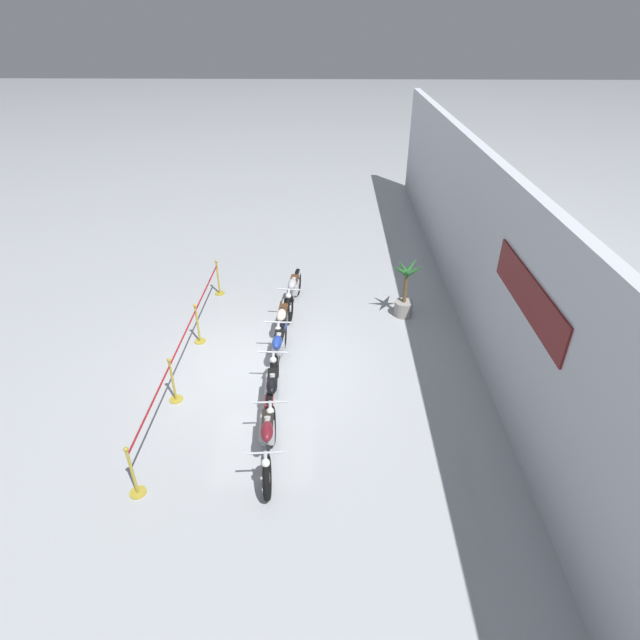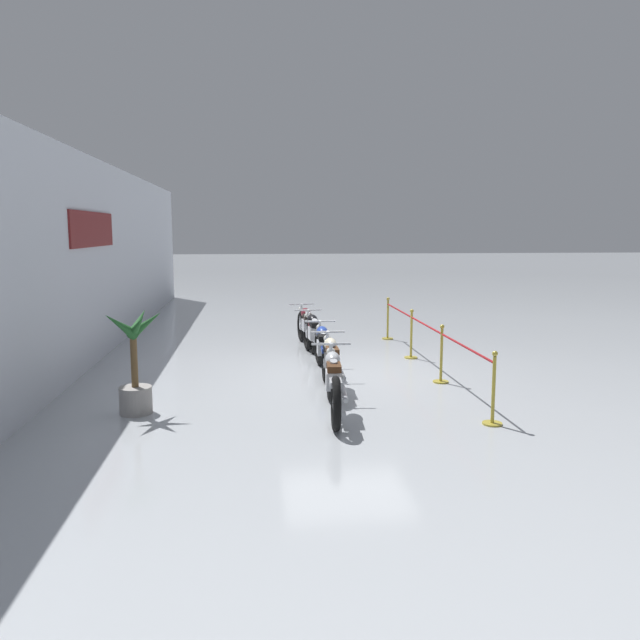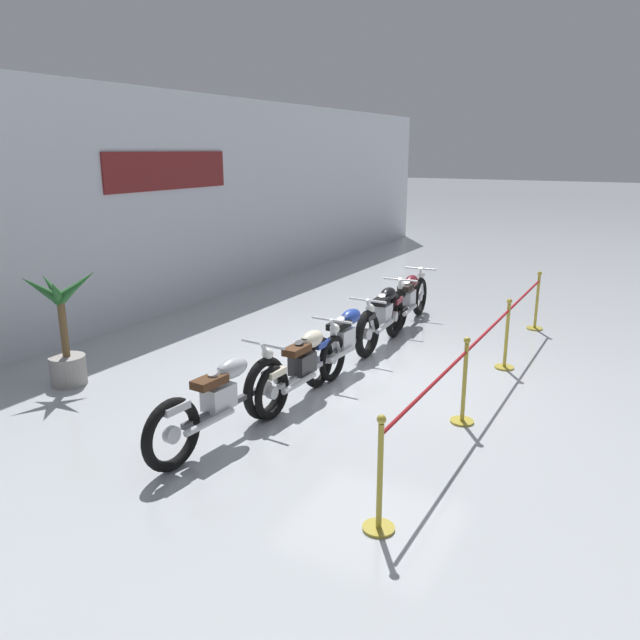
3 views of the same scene
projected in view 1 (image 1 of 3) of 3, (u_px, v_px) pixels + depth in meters
The scene contains 12 objects.
ground_plane at pixel (258, 368), 11.25m from camera, with size 120.00×120.00×0.00m, color #B2B7BC.
back_wall at pixel (505, 288), 10.04m from camera, with size 28.00×0.29×4.20m.
motorcycle_silver_0 at pixel (293, 292), 13.35m from camera, with size 2.27×0.62×0.96m.
motorcycle_cream_1 at pixel (282, 322), 12.08m from camera, with size 2.12×0.62×0.90m.
motorcycle_blue_2 at pixel (279, 350), 11.06m from camera, with size 2.20×0.62×0.93m.
motorcycle_black_3 at pixel (273, 393), 9.77m from camera, with size 2.39×0.62×0.95m.
motorcycle_maroon_4 at pixel (268, 438), 8.74m from camera, with size 2.35×0.62×0.94m.
potted_palm_left_of_row at pixel (405, 292), 12.86m from camera, with size 1.00×0.88×1.61m.
stanchion_far_left at pixel (199, 313), 11.98m from camera, with size 7.07×0.28×1.05m.
stanchion_mid_left at pixel (198, 329), 11.97m from camera, with size 0.28×0.28×1.05m.
stanchion_mid_right at pixel (174, 386), 10.13m from camera, with size 0.28×0.28×1.05m.
stanchion_far_right at pixel (134, 478), 8.12m from camera, with size 0.28×0.28×1.05m.
Camera 1 is at (8.99, 1.61, 6.79)m, focal length 28.00 mm.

